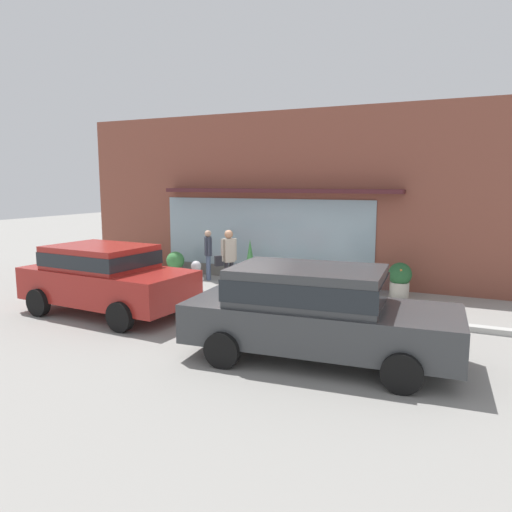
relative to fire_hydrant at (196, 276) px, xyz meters
name	(u,v)px	position (x,y,z in m)	size (l,w,h in m)	color
ground_plane	(232,301)	(1.42, -0.55, -0.44)	(60.00, 60.00, 0.00)	gray
curb_strip	(229,300)	(1.42, -0.75, -0.38)	(14.00, 0.24, 0.12)	#B2B2AD
storefront	(279,199)	(1.41, 2.64, 2.08)	(14.00, 0.81, 5.16)	brown
fire_hydrant	(196,276)	(0.00, 0.00, 0.00)	(0.43, 0.41, 0.87)	#B2B2B7
pedestrian_with_handbag	(228,256)	(0.87, 0.27, 0.58)	(0.47, 0.54, 1.75)	#232328
pedestrian_passerby	(208,252)	(-0.54, 1.59, 0.46)	(0.33, 0.37, 1.56)	#475675
parked_car_red	(105,275)	(-0.71, -2.81, 0.47)	(4.16, 2.25, 1.59)	maroon
parked_car_dark_gray	(315,308)	(4.62, -3.64, 0.47)	(4.69, 2.28, 1.61)	#383A3D
potted_plant_trailing_edge	(400,278)	(5.25, 1.76, 0.06)	(0.62, 0.62, 0.92)	#B7B2A3
potted_plant_by_entrance	(175,263)	(-1.78, 1.61, 0.01)	(0.58, 0.58, 0.82)	#9E6042
potted_plant_doorstep	(306,276)	(2.65, 1.67, -0.06)	(0.32, 0.32, 0.80)	#4C4C51
potted_plant_window_right	(250,261)	(0.77, 1.88, 0.20)	(0.35, 0.35, 1.32)	#33473D
potted_plant_near_hydrant	(141,263)	(-3.22, 1.68, -0.09)	(0.41, 0.41, 0.66)	#B7B2A3
potted_plant_low_front	(355,283)	(4.10, 1.61, -0.13)	(0.41, 0.41, 0.62)	#33473D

